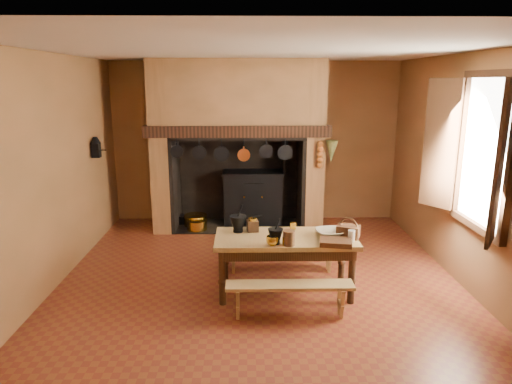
# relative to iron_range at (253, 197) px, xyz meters

# --- Properties ---
(floor) EXTENTS (5.50, 5.50, 0.00)m
(floor) POSITION_rel_iron_range_xyz_m (0.04, -2.45, -0.48)
(floor) COLOR brown
(floor) RESTS_ON ground
(ceiling) EXTENTS (5.50, 5.50, 0.00)m
(ceiling) POSITION_rel_iron_range_xyz_m (0.04, -2.45, 2.32)
(ceiling) COLOR silver
(ceiling) RESTS_ON back_wall
(back_wall) EXTENTS (5.00, 0.02, 2.80)m
(back_wall) POSITION_rel_iron_range_xyz_m (0.04, 0.30, 0.92)
(back_wall) COLOR #9A673D
(back_wall) RESTS_ON floor
(wall_left) EXTENTS (0.02, 5.50, 2.80)m
(wall_left) POSITION_rel_iron_range_xyz_m (-2.46, -2.45, 0.92)
(wall_left) COLOR #9A673D
(wall_left) RESTS_ON floor
(wall_right) EXTENTS (0.02, 5.50, 2.80)m
(wall_right) POSITION_rel_iron_range_xyz_m (2.54, -2.45, 0.92)
(wall_right) COLOR #9A673D
(wall_right) RESTS_ON floor
(wall_front) EXTENTS (5.00, 0.02, 2.80)m
(wall_front) POSITION_rel_iron_range_xyz_m (0.04, -5.20, 0.92)
(wall_front) COLOR #9A673D
(wall_front) RESTS_ON floor
(chimney_breast) EXTENTS (2.95, 0.96, 2.80)m
(chimney_breast) POSITION_rel_iron_range_xyz_m (-0.26, -0.14, 1.33)
(chimney_breast) COLOR #9A673D
(chimney_breast) RESTS_ON floor
(iron_range) EXTENTS (1.12, 0.55, 1.60)m
(iron_range) POSITION_rel_iron_range_xyz_m (0.00, 0.00, 0.00)
(iron_range) COLOR black
(iron_range) RESTS_ON floor
(hearth_pans) EXTENTS (0.51, 0.62, 0.20)m
(hearth_pans) POSITION_rel_iron_range_xyz_m (-1.01, -0.23, -0.39)
(hearth_pans) COLOR gold
(hearth_pans) RESTS_ON floor
(hanging_pans) EXTENTS (1.92, 0.29, 0.27)m
(hanging_pans) POSITION_rel_iron_range_xyz_m (-0.30, -0.64, 0.88)
(hanging_pans) COLOR black
(hanging_pans) RESTS_ON chimney_breast
(onion_string) EXTENTS (0.12, 0.10, 0.46)m
(onion_string) POSITION_rel_iron_range_xyz_m (1.04, -0.66, 0.85)
(onion_string) COLOR #92541B
(onion_string) RESTS_ON chimney_breast
(herb_bunch) EXTENTS (0.20, 0.20, 0.35)m
(herb_bunch) POSITION_rel_iron_range_xyz_m (1.22, -0.66, 0.90)
(herb_bunch) COLOR brown
(herb_bunch) RESTS_ON chimney_breast
(window) EXTENTS (0.39, 1.75, 1.76)m
(window) POSITION_rel_iron_range_xyz_m (2.39, -2.85, 1.22)
(window) COLOR white
(window) RESTS_ON wall_right
(wall_coffee_mill) EXTENTS (0.23, 0.16, 0.31)m
(wall_coffee_mill) POSITION_rel_iron_range_xyz_m (-2.38, -0.90, 1.03)
(wall_coffee_mill) COLOR black
(wall_coffee_mill) RESTS_ON wall_left
(work_table) EXTENTS (1.63, 0.73, 0.71)m
(work_table) POSITION_rel_iron_range_xyz_m (0.34, -2.74, 0.11)
(work_table) COLOR #A2884A
(work_table) RESTS_ON floor
(bench_front) EXTENTS (1.36, 0.24, 0.38)m
(bench_front) POSITION_rel_iron_range_xyz_m (0.34, -3.31, -0.20)
(bench_front) COLOR #A2884A
(bench_front) RESTS_ON floor
(bench_back) EXTENTS (1.55, 0.27, 0.44)m
(bench_back) POSITION_rel_iron_range_xyz_m (0.34, -2.12, -0.16)
(bench_back) COLOR #A2884A
(bench_back) RESTS_ON floor
(mortar_large) EXTENTS (0.20, 0.20, 0.34)m
(mortar_large) POSITION_rel_iron_range_xyz_m (-0.22, -2.57, 0.34)
(mortar_large) COLOR black
(mortar_large) RESTS_ON work_table
(mortar_small) EXTENTS (0.17, 0.17, 0.29)m
(mortar_small) POSITION_rel_iron_range_xyz_m (0.20, -2.98, 0.32)
(mortar_small) COLOR black
(mortar_small) RESTS_ON work_table
(coffee_grinder) EXTENTS (0.19, 0.15, 0.20)m
(coffee_grinder) POSITION_rel_iron_range_xyz_m (-0.04, -2.54, 0.30)
(coffee_grinder) COLOR #382111
(coffee_grinder) RESTS_ON work_table
(brass_mug_a) EXTENTS (0.08, 0.08, 0.09)m
(brass_mug_a) POSITION_rel_iron_range_xyz_m (0.32, -3.03, 0.27)
(brass_mug_a) COLOR gold
(brass_mug_a) RESTS_ON work_table
(brass_mug_b) EXTENTS (0.08, 0.08, 0.08)m
(brass_mug_b) POSITION_rel_iron_range_xyz_m (0.45, -2.47, 0.27)
(brass_mug_b) COLOR gold
(brass_mug_b) RESTS_ON work_table
(mixing_bowl) EXTENTS (0.37, 0.37, 0.08)m
(mixing_bowl) POSITION_rel_iron_range_xyz_m (0.85, -2.73, 0.26)
(mixing_bowl) COLOR beige
(mixing_bowl) RESTS_ON work_table
(stoneware_crock) EXTENTS (0.17, 0.17, 0.17)m
(stoneware_crock) POSITION_rel_iron_range_xyz_m (0.35, -3.03, 0.31)
(stoneware_crock) COLOR #50331E
(stoneware_crock) RESTS_ON work_table
(glass_jar) EXTENTS (0.08, 0.08, 0.14)m
(glass_jar) POSITION_rel_iron_range_xyz_m (1.05, -2.94, 0.29)
(glass_jar) COLOR beige
(glass_jar) RESTS_ON work_table
(wicker_basket) EXTENTS (0.30, 0.26, 0.24)m
(wicker_basket) POSITION_rel_iron_range_xyz_m (1.05, -2.78, 0.30)
(wicker_basket) COLOR #4A2A16
(wicker_basket) RESTS_ON work_table
(wooden_tray) EXTENTS (0.38, 0.31, 0.06)m
(wooden_tray) POSITION_rel_iron_range_xyz_m (0.87, -3.03, 0.25)
(wooden_tray) COLOR #382111
(wooden_tray) RESTS_ON work_table
(brass_cup) EXTENTS (0.17, 0.17, 0.11)m
(brass_cup) POSITION_rel_iron_range_xyz_m (0.16, -3.03, 0.28)
(brass_cup) COLOR gold
(brass_cup) RESTS_ON work_table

